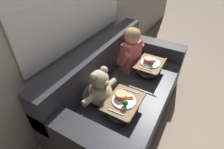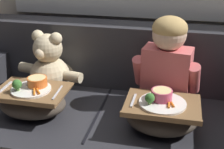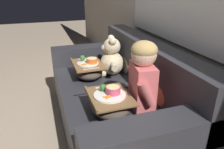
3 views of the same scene
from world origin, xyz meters
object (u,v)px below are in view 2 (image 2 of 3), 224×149
throw_pillow_behind_child (168,71)px  throw_pillow_behind_teddy (61,62)px  lap_tray_child (161,115)px  child_figure (167,59)px  lap_tray_teddy (32,101)px  teddy_bear (49,69)px  couch (104,121)px

throw_pillow_behind_child → throw_pillow_behind_teddy: 0.75m
throw_pillow_behind_child → lap_tray_child: size_ratio=0.84×
throw_pillow_behind_teddy → child_figure: child_figure is taller
throw_pillow_behind_child → throw_pillow_behind_teddy: throw_pillow_behind_teddy is taller
lap_tray_child → lap_tray_teddy: bearing=180.0°
throw_pillow_behind_child → child_figure: child_figure is taller
child_figure → teddy_bear: child_figure is taller
teddy_bear → throw_pillow_behind_child: bearing=14.7°
throw_pillow_behind_child → teddy_bear: (-0.75, -0.20, 0.03)m
teddy_bear → lap_tray_child: teddy_bear is taller
throw_pillow_behind_teddy → lap_tray_child: (0.75, -0.46, -0.06)m
couch → lap_tray_teddy: 0.48m
lap_tray_teddy → couch: bearing=29.5°
couch → throw_pillow_behind_teddy: (-0.37, 0.25, 0.28)m
couch → lap_tray_teddy: couch is taller
throw_pillow_behind_teddy → lap_tray_child: size_ratio=0.87×
throw_pillow_behind_teddy → lap_tray_child: throw_pillow_behind_teddy is taller
lap_tray_child → lap_tray_teddy: (-0.75, 0.00, -0.00)m
throw_pillow_behind_child → teddy_bear: size_ratio=0.71×
throw_pillow_behind_teddy → lap_tray_child: bearing=-31.6°
couch → throw_pillow_behind_child: couch is taller
child_figure → lap_tray_teddy: (-0.75, -0.27, -0.22)m
teddy_bear → lap_tray_child: bearing=-19.4°
throw_pillow_behind_child → child_figure: 0.25m
child_figure → throw_pillow_behind_child: bearing=90.0°
couch → lap_tray_child: (0.37, -0.21, 0.22)m
throw_pillow_behind_child → lap_tray_teddy: size_ratio=0.80×
couch → lap_tray_teddy: size_ratio=4.68×
teddy_bear → lap_tray_teddy: bearing=-89.7°
throw_pillow_behind_child → lap_tray_teddy: 0.88m
couch → throw_pillow_behind_teddy: couch is taller
lap_tray_child → child_figure: bearing=89.8°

